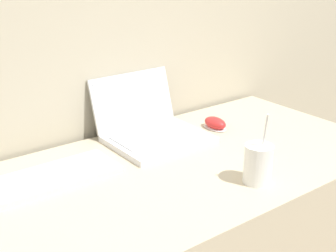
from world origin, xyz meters
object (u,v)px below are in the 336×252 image
Objects in this scene: external_keyboard at (53,177)px; computer_mouse at (215,124)px; laptop at (150,127)px; drink_cup at (258,163)px.

computer_mouse is at bearing 2.07° from external_keyboard.
computer_mouse is (0.24, -0.07, -0.02)m from laptop.
computer_mouse is at bearing -15.77° from laptop.
drink_cup is at bearing -116.38° from computer_mouse.
external_keyboard is at bearing 142.00° from drink_cup.
laptop is at bearing 164.23° from computer_mouse.
external_keyboard is (-0.65, -0.02, -0.01)m from computer_mouse.
computer_mouse is at bearing 63.62° from drink_cup.
computer_mouse is 0.65m from external_keyboard.
laptop is at bearing 12.73° from external_keyboard.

